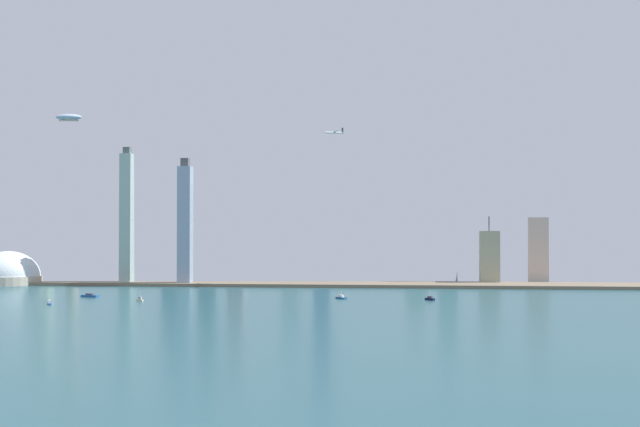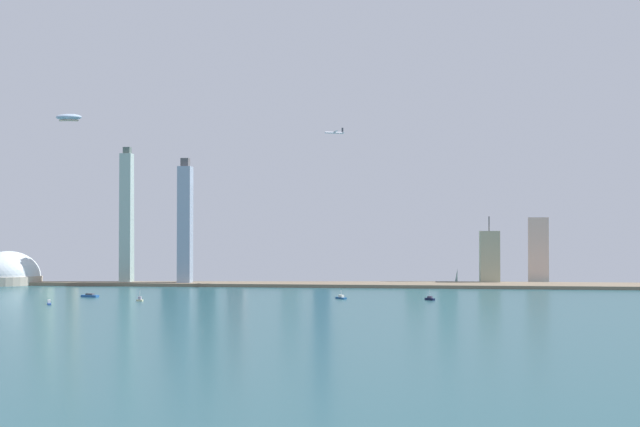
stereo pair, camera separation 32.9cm
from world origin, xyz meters
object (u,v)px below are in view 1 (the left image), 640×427
skyscraper_4 (168,242)px  skyscraper_10 (209,223)px  boat_0 (341,297)px  boat_2 (430,299)px  airplane (335,132)px  skyscraper_3 (291,246)px  skyscraper_7 (489,258)px  skyscraper_8 (181,239)px  skyscraper_5 (537,250)px  skyscraper_0 (127,218)px  skyscraper_12 (416,260)px  boat_3 (140,300)px  skyscraper_2 (448,248)px  skyscraper_6 (185,224)px  skyscraper_1 (44,238)px  skyscraper_11 (322,215)px  skyscraper_9 (237,234)px  boat_1 (49,303)px  boat_4 (90,296)px  stadium_dome (8,276)px  observation_tower (73,164)px

skyscraper_4 → skyscraper_10: 62.25m
boat_0 → boat_2: size_ratio=1.26×
airplane → skyscraper_3: bearing=-64.4°
skyscraper_7 → skyscraper_8: size_ratio=0.61×
skyscraper_5 → skyscraper_4: bearing=174.6°
skyscraper_7 → skyscraper_8: 381.82m
skyscraper_0 → skyscraper_8: skyscraper_0 is taller
skyscraper_12 → boat_0: bearing=-104.6°
boat_0 → boat_3: 189.18m
skyscraper_0 → skyscraper_2: skyscraper_0 is taller
skyscraper_6 → boat_0: skyscraper_6 is taller
skyscraper_1 → skyscraper_8: size_ratio=0.83×
boat_0 → airplane: airplane is taller
skyscraper_11 → boat_2: 296.60m
skyscraper_6 → skyscraper_9: 101.90m
skyscraper_2 → skyscraper_6: (-312.63, -67.81, 29.23)m
skyscraper_4 → skyscraper_9: skyscraper_9 is taller
skyscraper_1 → boat_3: 347.29m
skyscraper_9 → skyscraper_11: (112.13, -12.30, 23.21)m
skyscraper_8 → boat_3: size_ratio=13.62×
skyscraper_6 → skyscraper_8: 60.03m
skyscraper_6 → skyscraper_5: bearing=9.5°
skyscraper_3 → skyscraper_9: bearing=162.5°
skyscraper_8 → boat_1: skyscraper_8 is taller
skyscraper_2 → boat_0: size_ratio=7.05×
boat_4 → skyscraper_9: bearing=-94.9°
skyscraper_0 → boat_2: size_ratio=16.26×
stadium_dome → airplane: (397.83, 6.16, 171.20)m
skyscraper_0 → boat_0: (273.50, -178.66, -79.29)m
skyscraper_1 → skyscraper_10: (200.81, 57.43, 19.75)m
skyscraper_1 → skyscraper_0: bearing=-19.1°
skyscraper_4 → skyscraper_2: bearing=-7.3°
skyscraper_0 → skyscraper_7: size_ratio=2.02×
observation_tower → skyscraper_0: bearing=-8.6°
skyscraper_4 → skyscraper_11: skyscraper_11 is taller
skyscraper_4 → skyscraper_8: bearing=-60.6°
skyscraper_11 → skyscraper_12: (118.01, 38.36, -57.47)m
skyscraper_10 → skyscraper_12: skyscraper_10 is taller
stadium_dome → skyscraper_8: 212.06m
skyscraper_2 → airplane: 202.01m
skyscraper_7 → boat_3: (-345.79, -268.44, -30.87)m
skyscraper_6 → skyscraper_11: bearing=26.8°
skyscraper_2 → skyscraper_11: size_ratio=0.54×
skyscraper_1 → boat_3: bearing=-51.3°
boat_1 → boat_4: size_ratio=0.64×
boat_2 → airplane: size_ratio=0.41×
skyscraper_10 → boat_0: skyscraper_10 is taller
skyscraper_6 → skyscraper_7: size_ratio=1.84×
skyscraper_4 → skyscraper_11: (210.23, -36.04, 35.07)m
boat_4 → boat_1: bearing=100.5°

